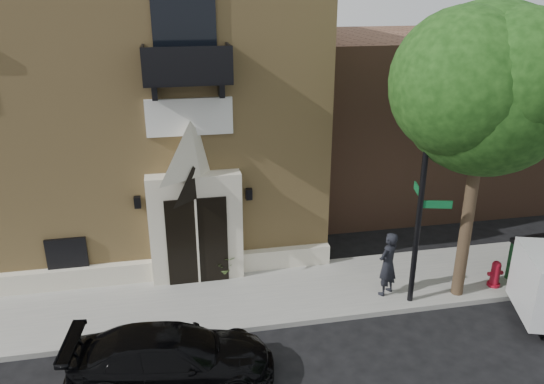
# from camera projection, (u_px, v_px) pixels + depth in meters

# --- Properties ---
(ground) EXTENTS (120.00, 120.00, 0.00)m
(ground) POSITION_uv_depth(u_px,v_px,m) (247.00, 333.00, 13.34)
(ground) COLOR black
(ground) RESTS_ON ground
(sidewalk) EXTENTS (42.00, 3.00, 0.15)m
(sidewalk) POSITION_uv_depth(u_px,v_px,m) (274.00, 294.00, 14.86)
(sidewalk) COLOR gray
(sidewalk) RESTS_ON ground
(church) EXTENTS (12.20, 11.01, 9.30)m
(church) POSITION_uv_depth(u_px,v_px,m) (124.00, 94.00, 18.36)
(church) COLOR tan
(church) RESTS_ON ground
(neighbour_building) EXTENTS (18.00, 8.00, 6.40)m
(neighbour_building) POSITION_uv_depth(u_px,v_px,m) (491.00, 110.00, 22.59)
(neighbour_building) COLOR brown
(neighbour_building) RESTS_ON ground
(street_tree_left) EXTENTS (4.97, 4.38, 7.77)m
(street_tree_left) POSITION_uv_depth(u_px,v_px,m) (490.00, 88.00, 12.62)
(street_tree_left) COLOR #38281C
(street_tree_left) RESTS_ON sidewalk
(black_sedan) EXTENTS (4.61, 2.30, 1.29)m
(black_sedan) POSITION_uv_depth(u_px,v_px,m) (172.00, 358.00, 11.46)
(black_sedan) COLOR black
(black_sedan) RESTS_ON ground
(street_sign) EXTENTS (0.86, 0.99, 5.49)m
(street_sign) POSITION_uv_depth(u_px,v_px,m) (421.00, 206.00, 13.46)
(street_sign) COLOR black
(street_sign) RESTS_ON sidewalk
(fire_hydrant) EXTENTS (0.45, 0.36, 0.79)m
(fire_hydrant) POSITION_uv_depth(u_px,v_px,m) (495.00, 274.00, 15.01)
(fire_hydrant) COLOR maroon
(fire_hydrant) RESTS_ON sidewalk
(planter) EXTENTS (0.70, 0.63, 0.69)m
(planter) POSITION_uv_depth(u_px,v_px,m) (225.00, 266.00, 15.51)
(planter) COLOR #4A652F
(planter) RESTS_ON sidewalk
(pedestrian_near) EXTENTS (0.81, 0.74, 1.86)m
(pedestrian_near) POSITION_uv_depth(u_px,v_px,m) (388.00, 264.00, 14.44)
(pedestrian_near) COLOR black
(pedestrian_near) RESTS_ON sidewalk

